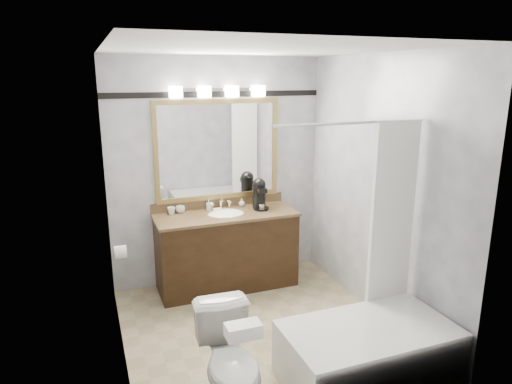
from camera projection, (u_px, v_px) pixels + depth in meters
room at (260, 201)px, 3.90m from camera, size 2.42×2.62×2.52m
vanity at (227, 249)px, 5.02m from camera, size 1.53×0.58×0.97m
mirror at (218, 150)px, 5.00m from camera, size 1.40×0.04×1.10m
vanity_light_bar at (218, 91)px, 4.79m from camera, size 1.02×0.14×0.12m
accent_stripe at (216, 94)px, 4.86m from camera, size 2.40×0.01×0.06m
bathtub at (369, 345)px, 3.52m from camera, size 1.30×0.75×1.96m
tp_roll at (120, 252)px, 4.24m from camera, size 0.11×0.12×0.12m
toilet at (231, 364)px, 3.15m from camera, size 0.44×0.73×0.73m
tissue_box at (243, 330)px, 2.81m from camera, size 0.22×0.12×0.09m
coffee_maker at (259, 193)px, 5.07m from camera, size 0.18×0.22×0.34m
cup_left at (180, 209)px, 4.93m from camera, size 0.13×0.13×0.08m
cup_right at (171, 211)px, 4.88m from camera, size 0.09×0.09×0.08m
soap_bottle_a at (209, 205)px, 5.04m from camera, size 0.06×0.06×0.11m
soap_bottle_b at (242, 202)px, 5.18m from camera, size 0.09×0.09×0.09m
soap_bar at (218, 210)px, 5.00m from camera, size 0.10×0.07×0.03m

